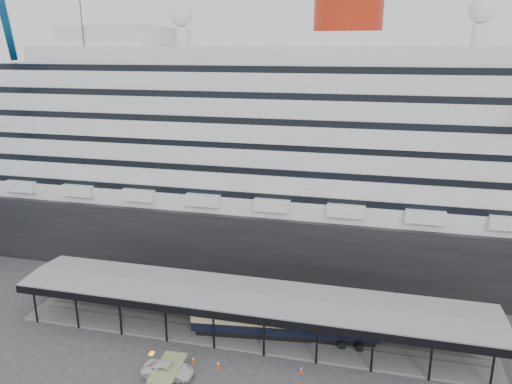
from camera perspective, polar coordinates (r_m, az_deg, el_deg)
ground at (r=57.85m, az=-2.25°, el=-18.27°), size 200.00×200.00×0.00m
cruise_ship at (r=80.20m, az=4.10°, el=5.80°), size 130.00×30.00×43.90m
platform_canopy at (r=60.66m, az=-0.91°, el=-13.85°), size 56.00×9.18×5.30m
port_truck at (r=55.34m, az=-10.02°, el=-19.39°), size 5.45×2.74×1.48m
pullman_carriage at (r=59.70m, az=3.31°, el=-14.16°), size 21.85×5.52×21.28m
traffic_cone_left at (r=57.02m, az=-7.15°, el=-18.50°), size 0.51×0.51×0.78m
traffic_cone_mid at (r=56.12m, az=-4.33°, el=-19.02°), size 0.47×0.47×0.81m
traffic_cone_right at (r=55.57m, az=5.18°, el=-19.54°), size 0.39×0.39×0.66m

